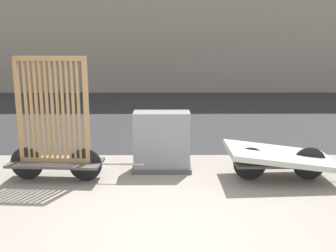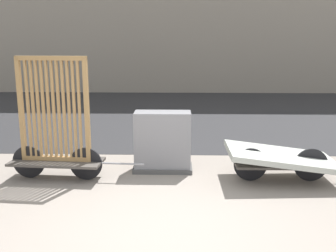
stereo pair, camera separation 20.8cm
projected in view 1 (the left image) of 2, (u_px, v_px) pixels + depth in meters
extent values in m
plane|color=gray|center=(169.00, 231.00, 4.71)|extent=(60.00, 60.00, 0.00)
cube|color=#2D2D30|center=(167.00, 112.00, 12.47)|extent=(56.00, 9.48, 0.01)
cube|color=#4C4742|center=(56.00, 163.00, 6.39)|extent=(1.54, 0.68, 0.04)
cylinder|color=black|center=(85.00, 165.00, 6.36)|extent=(0.54, 0.08, 0.54)
cylinder|color=black|center=(27.00, 163.00, 6.43)|extent=(0.54, 0.08, 0.54)
cylinder|color=gray|center=(123.00, 164.00, 6.32)|extent=(0.70, 0.08, 0.03)
cube|color=#A87F4C|center=(56.00, 160.00, 6.38)|extent=(1.16, 0.16, 0.07)
cube|color=#A87F4C|center=(49.00, 58.00, 6.03)|extent=(1.16, 0.16, 0.07)
cube|color=#A87F4C|center=(19.00, 110.00, 6.24)|extent=(0.08, 0.08, 1.69)
cube|color=#A87F4C|center=(86.00, 111.00, 6.17)|extent=(0.08, 0.08, 1.69)
cube|color=#A87F4C|center=(26.00, 110.00, 6.23)|extent=(0.04, 0.05, 1.62)
cube|color=#A87F4C|center=(32.00, 110.00, 6.23)|extent=(0.04, 0.05, 1.62)
cube|color=#A87F4C|center=(37.00, 110.00, 6.22)|extent=(0.04, 0.05, 1.62)
cube|color=#A87F4C|center=(42.00, 110.00, 6.22)|extent=(0.04, 0.05, 1.62)
cube|color=#A87F4C|center=(47.00, 110.00, 6.21)|extent=(0.04, 0.05, 1.62)
cube|color=#A87F4C|center=(53.00, 110.00, 6.20)|extent=(0.04, 0.05, 1.62)
cube|color=#A87F4C|center=(58.00, 110.00, 6.20)|extent=(0.04, 0.05, 1.62)
cube|color=#A87F4C|center=(63.00, 110.00, 6.19)|extent=(0.04, 0.05, 1.62)
cube|color=#A87F4C|center=(68.00, 111.00, 6.19)|extent=(0.04, 0.05, 1.62)
cube|color=#A87F4C|center=(74.00, 111.00, 6.18)|extent=(0.04, 0.05, 1.62)
cube|color=#A87F4C|center=(79.00, 111.00, 6.18)|extent=(0.04, 0.05, 1.62)
cube|color=#4C4742|center=(280.00, 162.00, 6.41)|extent=(1.50, 0.58, 0.04)
cylinder|color=black|center=(309.00, 163.00, 6.42)|extent=(0.54, 0.04, 0.54)
cylinder|color=black|center=(250.00, 164.00, 6.41)|extent=(0.54, 0.04, 0.54)
cube|color=#B2B7AD|center=(280.00, 155.00, 6.39)|extent=(1.74, 1.06, 0.30)
cube|color=#4C4C4C|center=(162.00, 168.00, 6.91)|extent=(1.03, 0.49, 0.08)
cube|color=gray|center=(162.00, 142.00, 6.81)|extent=(0.97, 0.43, 1.05)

